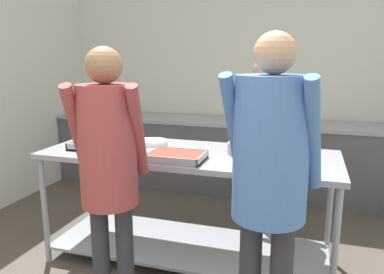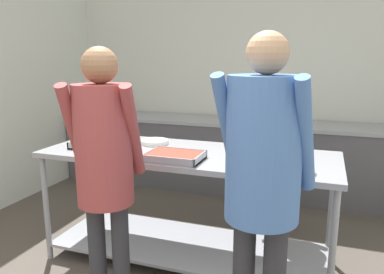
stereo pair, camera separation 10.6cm
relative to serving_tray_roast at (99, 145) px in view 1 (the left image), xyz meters
The scene contains 12 objects.
wall_rear 2.35m from the serving_tray_roast, 72.47° to the left, with size 4.64×0.06×2.65m.
back_counter 2.03m from the serving_tray_roast, 69.21° to the left, with size 4.48×0.65×0.88m.
serving_counter 0.80m from the serving_tray_roast, ahead, with size 2.27×0.83×0.91m.
serving_tray_roast is the anchor object (origin of this frame).
plate_stack 0.45m from the serving_tray_roast, 35.38° to the left, with size 0.24×0.24×0.04m.
serving_tray_vegetables 0.73m from the serving_tray_roast, 11.96° to the right, with size 0.40×0.29×0.05m.
sauce_pan 1.20m from the serving_tray_roast, ahead, with size 0.46×0.32×0.08m.
broccoli_bowl 1.57m from the serving_tray_roast, ahead, with size 0.22×0.22×0.11m.
guest_serving_left 0.88m from the serving_tray_roast, 55.14° to the right, with size 0.49×0.41×1.70m.
guest_serving_right 1.60m from the serving_tray_roast, 26.25° to the right, with size 0.53×0.41×1.76m.
cook_behind_counter 1.51m from the serving_tray_roast, 37.67° to the left, with size 0.47×0.40×1.62m.
water_bottle 2.07m from the serving_tray_roast, 114.43° to the left, with size 0.08×0.08×0.24m.
Camera 1 is at (0.90, -1.02, 1.63)m, focal length 35.00 mm.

